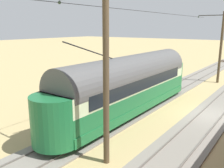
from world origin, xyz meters
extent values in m
plane|color=tan|center=(0.00, 0.00, 0.00)|extent=(220.00, 220.00, 0.00)
cube|color=slate|center=(0.00, 0.00, 0.05)|extent=(2.80, 80.00, 0.10)
cube|color=#59544C|center=(0.72, 0.00, 0.14)|extent=(0.07, 80.00, 0.08)
cube|color=#59544C|center=(-0.72, 0.00, 0.14)|extent=(0.07, 80.00, 0.08)
cube|color=slate|center=(5.11, 0.00, 0.05)|extent=(2.80, 80.00, 0.10)
cube|color=#59544C|center=(5.82, 0.00, 0.14)|extent=(0.07, 80.00, 0.08)
cube|color=#59544C|center=(4.39, 0.00, 0.14)|extent=(0.07, 80.00, 0.08)
cube|color=#196033|center=(5.11, 2.93, 0.71)|extent=(2.65, 13.99, 0.55)
cube|color=#196033|center=(5.11, 2.93, 1.46)|extent=(2.55, 13.99, 0.95)
cube|color=#B7C699|center=(5.11, 2.93, 2.46)|extent=(2.55, 13.99, 1.05)
cylinder|color=#4C4C4C|center=(5.11, 2.93, 2.98)|extent=(2.65, 13.71, 2.65)
cylinder|color=#196033|center=(5.11, -4.01, 1.70)|extent=(2.55, 2.55, 2.55)
cylinder|color=#196033|center=(5.11, 9.88, 1.70)|extent=(2.55, 2.55, 2.55)
cube|color=black|center=(5.11, -5.15, 2.72)|extent=(1.63, 0.08, 0.36)
cube|color=black|center=(5.11, -5.18, 2.41)|extent=(1.73, 0.06, 0.80)
cube|color=black|center=(3.81, 2.93, 2.46)|extent=(0.04, 11.75, 0.80)
cube|color=black|center=(6.40, 2.93, 2.46)|extent=(0.04, 11.75, 0.80)
cylinder|color=silver|center=(5.11, -5.27, 1.46)|extent=(0.24, 0.06, 0.24)
cube|color=gray|center=(5.11, -5.21, 0.53)|extent=(1.94, 0.12, 0.20)
cylinder|color=black|center=(5.11, 7.11, 4.94)|extent=(0.07, 4.18, 1.33)
cylinder|color=black|center=(4.39, -1.54, 0.56)|extent=(0.10, 0.76, 0.76)
cylinder|color=black|center=(5.82, -1.54, 0.56)|extent=(0.10, 0.76, 0.76)
cylinder|color=black|center=(4.39, 7.41, 0.56)|extent=(0.10, 0.76, 0.76)
cylinder|color=black|center=(5.82, 7.41, 0.56)|extent=(0.10, 0.76, 0.76)
cylinder|color=#4C3D28|center=(2.35, -11.82, 3.98)|extent=(0.28, 0.28, 7.95)
cylinder|color=#2D2D2D|center=(3.73, -11.82, 7.55)|extent=(2.76, 0.10, 0.10)
sphere|color=#334733|center=(5.11, -11.82, 7.40)|extent=(0.16, 0.16, 0.16)
cylinder|color=#4C3D28|center=(2.35, 9.28, 3.98)|extent=(0.28, 0.28, 7.95)
sphere|color=#334733|center=(5.11, 9.28, 7.40)|extent=(0.16, 0.16, 0.16)
cylinder|color=black|center=(5.11, 9.28, 7.40)|extent=(0.03, 46.20, 0.03)
cylinder|color=black|center=(3.73, -11.82, 7.55)|extent=(2.76, 0.02, 0.02)
camera|label=1|loc=(-4.01, 17.51, 6.28)|focal=38.92mm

